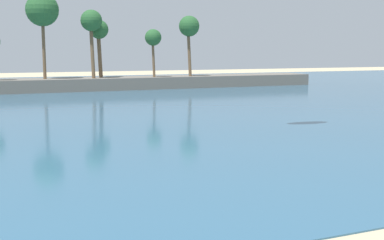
% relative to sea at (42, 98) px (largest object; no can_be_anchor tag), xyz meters
% --- Properties ---
extents(sea, '(220.00, 98.74, 0.06)m').
position_rel_sea_xyz_m(sea, '(0.00, 0.00, 0.00)').
color(sea, '#33607F').
rests_on(sea, ground).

